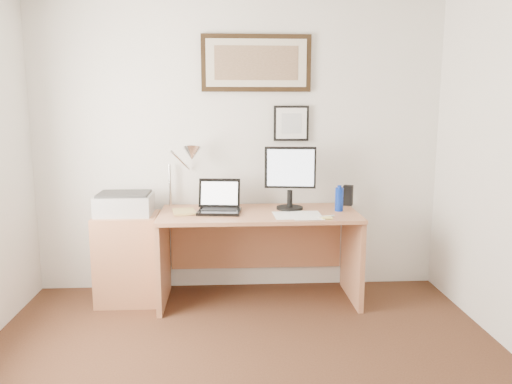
{
  "coord_description": "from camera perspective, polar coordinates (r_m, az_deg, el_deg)",
  "views": [
    {
      "loc": [
        -0.1,
        -2.31,
        1.61
      ],
      "look_at": [
        0.12,
        1.43,
        0.95
      ],
      "focal_mm": 35.0,
      "sensor_mm": 36.0,
      "label": 1
    }
  ],
  "objects": [
    {
      "name": "bottle_cap",
      "position": [
        4.1,
        9.52,
        0.61
      ],
      "size": [
        0.03,
        0.03,
        0.02
      ],
      "primitive_type": "cylinder",
      "color": "#0B2A98",
      "rests_on": "water_bottle"
    },
    {
      "name": "book",
      "position": [
        4.04,
        -9.45,
        -2.31
      ],
      "size": [
        0.21,
        0.27,
        0.02
      ],
      "primitive_type": "imported",
      "rotation": [
        0.0,
        0.0,
        0.18
      ],
      "color": "tan",
      "rests_on": "desk"
    },
    {
      "name": "desk",
      "position": [
        4.18,
        0.24,
        -5.22
      ],
      "size": [
        1.6,
        0.7,
        0.75
      ],
      "color": "#A76846",
      "rests_on": "floor"
    },
    {
      "name": "laptop",
      "position": [
        4.05,
        -4.21,
        -1.47
      ],
      "size": [
        0.36,
        0.33,
        0.26
      ],
      "color": "black",
      "rests_on": "desk"
    },
    {
      "name": "picture_small",
      "position": [
        4.32,
        4.05,
        7.84
      ],
      "size": [
        0.3,
        0.03,
        0.3
      ],
      "color": "black",
      "rests_on": "wall_back"
    },
    {
      "name": "lcd_monitor",
      "position": [
        4.1,
        3.93,
        1.98
      ],
      "size": [
        0.42,
        0.22,
        0.52
      ],
      "color": "black",
      "rests_on": "desk"
    },
    {
      "name": "side_cabinet",
      "position": [
        4.26,
        -14.39,
        -7.35
      ],
      "size": [
        0.5,
        0.4,
        0.73
      ],
      "primitive_type": "cube",
      "color": "#A76846",
      "rests_on": "floor"
    },
    {
      "name": "speaker",
      "position": [
        4.37,
        10.47,
        -0.38
      ],
      "size": [
        0.1,
        0.09,
        0.17
      ],
      "primitive_type": "cube",
      "rotation": [
        0.0,
        0.0,
        -0.43
      ],
      "color": "black",
      "rests_on": "desk"
    },
    {
      "name": "printer",
      "position": [
        4.17,
        -14.8,
        -1.3
      ],
      "size": [
        0.44,
        0.34,
        0.18
      ],
      "color": "#ADADB0",
      "rests_on": "side_cabinet"
    },
    {
      "name": "sticky_pad",
      "position": [
        3.85,
        8.09,
        -2.92
      ],
      "size": [
        0.08,
        0.08,
        0.01
      ],
      "primitive_type": "cube",
      "rotation": [
        0.0,
        0.0,
        0.04
      ],
      "color": "#F1E272",
      "rests_on": "desk"
    },
    {
      "name": "paper_sheet_b",
      "position": [
        3.93,
        5.82,
        -2.67
      ],
      "size": [
        0.23,
        0.33,
        0.0
      ],
      "primitive_type": "cube",
      "rotation": [
        0.0,
        0.0,
        -0.01
      ],
      "color": "white",
      "rests_on": "desk"
    },
    {
      "name": "desk_lamp",
      "position": [
        4.15,
        -7.58,
        4.05
      ],
      "size": [
        0.29,
        0.27,
        0.53
      ],
      "color": "white",
      "rests_on": "desk"
    },
    {
      "name": "marker_pen",
      "position": [
        3.89,
        8.03,
        -2.78
      ],
      "size": [
        0.14,
        0.06,
        0.02
      ],
      "primitive_type": "cylinder",
      "rotation": [
        0.0,
        1.57,
        0.35
      ],
      "color": "white",
      "rests_on": "desk"
    },
    {
      "name": "paper_sheet_a",
      "position": [
        3.92,
        3.55,
        -2.68
      ],
      "size": [
        0.21,
        0.3,
        0.0
      ],
      "primitive_type": "cube",
      "rotation": [
        0.0,
        0.0,
        0.04
      ],
      "color": "white",
      "rests_on": "desk"
    },
    {
      "name": "water_bottle",
      "position": [
        4.12,
        9.48,
        -0.84
      ],
      "size": [
        0.07,
        0.07,
        0.19
      ],
      "primitive_type": "cylinder",
      "color": "#0B2A98",
      "rests_on": "desk"
    },
    {
      "name": "picture_large",
      "position": [
        4.3,
        0.03,
        14.52
      ],
      "size": [
        0.92,
        0.04,
        0.47
      ],
      "color": "black",
      "rests_on": "wall_back"
    },
    {
      "name": "wall_back",
      "position": [
        4.32,
        -1.98,
        5.2
      ],
      "size": [
        3.5,
        0.02,
        2.5
      ],
      "primitive_type": "cube",
      "color": "white",
      "rests_on": "ground"
    }
  ]
}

